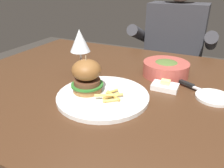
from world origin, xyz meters
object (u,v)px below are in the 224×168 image
object	(u,v)px
soup_bowl	(166,68)
burger_sandwich	(87,76)
table_knife	(201,90)
butter_dish	(165,86)
diner_person	(172,66)
wine_glass	(80,42)
main_plate	(103,96)
bread_plate	(214,97)

from	to	relation	value
soup_bowl	burger_sandwich	bearing A→B (deg)	-125.39
table_knife	soup_bowl	bearing A→B (deg)	144.30
table_knife	soup_bowl	world-z (taller)	soup_bowl
butter_dish	diner_person	size ratio (longest dim) A/B	0.08
butter_dish	soup_bowl	size ratio (longest dim) A/B	0.50
wine_glass	diner_person	bearing A→B (deg)	71.48
main_plate	soup_bowl	distance (m)	0.33
bread_plate	table_knife	xyz separation A→B (m)	(-0.04, 0.02, 0.01)
diner_person	bread_plate	bearing A→B (deg)	-69.94
soup_bowl	diner_person	bearing A→B (deg)	96.91
wine_glass	soup_bowl	bearing A→B (deg)	23.85
main_plate	bread_plate	distance (m)	0.38
burger_sandwich	diner_person	distance (m)	0.94
wine_glass	diner_person	world-z (taller)	diner_person
table_knife	bread_plate	bearing A→B (deg)	-28.29
main_plate	bread_plate	bearing A→B (deg)	24.59
main_plate	burger_sandwich	size ratio (longest dim) A/B	2.43
main_plate	bread_plate	world-z (taller)	main_plate
bread_plate	diner_person	distance (m)	0.81
bread_plate	butter_dish	size ratio (longest dim) A/B	1.28
main_plate	diner_person	world-z (taller)	diner_person
burger_sandwich	soup_bowl	xyz separation A→B (m)	(0.21, 0.29, -0.04)
burger_sandwich	wine_glass	distance (m)	0.20
bread_plate	butter_dish	bearing A→B (deg)	179.62
butter_dish	burger_sandwich	bearing A→B (deg)	-146.11
bread_plate	soup_bowl	bearing A→B (deg)	145.89
wine_glass	butter_dish	distance (m)	0.38
main_plate	wine_glass	xyz separation A→B (m)	(-0.18, 0.15, 0.14)
wine_glass	soup_bowl	xyz separation A→B (m)	(0.32, 0.14, -0.11)
main_plate	wine_glass	size ratio (longest dim) A/B	1.64
main_plate	burger_sandwich	bearing A→B (deg)	-179.58
burger_sandwich	diner_person	size ratio (longest dim) A/B	0.11
burger_sandwich	bread_plate	distance (m)	0.44
wine_glass	main_plate	bearing A→B (deg)	-39.37
wine_glass	bread_plate	size ratio (longest dim) A/B	1.58
table_knife	butter_dish	world-z (taller)	butter_dish
burger_sandwich	butter_dish	size ratio (longest dim) A/B	1.37
main_plate	wine_glass	distance (m)	0.27
butter_dish	main_plate	bearing A→B (deg)	-138.02
bread_plate	main_plate	bearing A→B (deg)	-155.41
burger_sandwich	table_knife	distance (m)	0.41
table_knife	butter_dish	distance (m)	0.12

